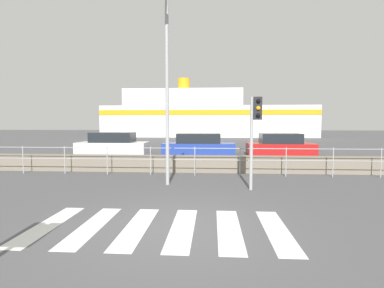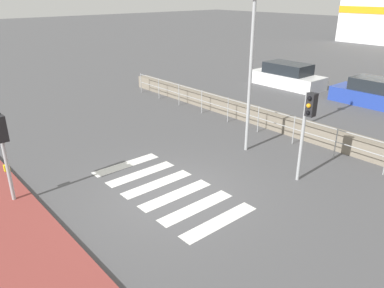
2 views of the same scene
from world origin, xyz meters
name	(u,v)px [view 2 (image 2 of 2)]	position (x,y,z in m)	size (l,w,h in m)	color
ground_plane	(173,194)	(0.00, 0.00, 0.00)	(160.00, 160.00, 0.00)	#4C4C4F
sidewalk_brick	(31,251)	(0.00, -4.10, 0.06)	(24.00, 1.80, 0.12)	brown
crosswalk	(166,189)	(-0.34, 0.00, 0.00)	(4.95, 2.40, 0.01)	silver
seawall	(306,130)	(0.00, 6.73, 0.34)	(23.17, 0.55, 0.68)	slate
harbor_fence	(294,126)	(0.00, 5.86, 0.74)	(20.89, 0.04, 1.12)	#9EA0A3
traffic_light_near	(1,136)	(-2.51, -3.67, 2.02)	(0.58, 0.41, 2.59)	#9EA0A3
traffic_light_far	(308,118)	(1.96, 3.47, 2.07)	(0.34, 0.32, 2.82)	#9EA0A3
streetlamp	(248,45)	(-0.80, 3.85, 3.83)	(0.32, 1.23, 6.17)	#9EA0A3
parked_car_white	(287,76)	(-5.83, 13.50, 0.61)	(4.51, 1.84, 1.43)	silver
parked_car_blue	(379,95)	(-0.20, 13.50, 0.59)	(4.59, 1.73, 1.37)	#233D9E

